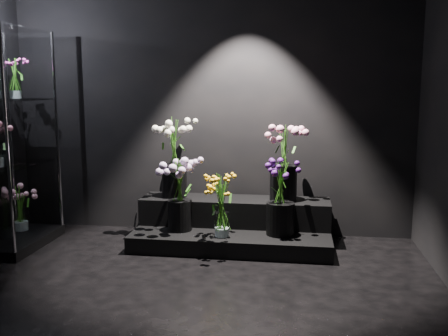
# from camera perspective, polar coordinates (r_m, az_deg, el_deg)

# --- Properties ---
(floor) EXTENTS (4.00, 4.00, 0.00)m
(floor) POSITION_cam_1_polar(r_m,az_deg,el_deg) (3.38, -7.76, -16.55)
(floor) COLOR black
(floor) RESTS_ON ground
(wall_back) EXTENTS (4.00, 0.00, 4.00)m
(wall_back) POSITION_cam_1_polar(r_m,az_deg,el_deg) (5.00, -1.68, 8.47)
(wall_back) COLOR black
(wall_back) RESTS_ON floor
(display_riser) EXTENTS (1.82, 0.81, 0.40)m
(display_riser) POSITION_cam_1_polar(r_m,az_deg,el_deg) (4.77, 1.08, -6.56)
(display_riser) COLOR black
(display_riser) RESTS_ON floor
(display_case) EXTENTS (0.54, 0.90, 1.98)m
(display_case) POSITION_cam_1_polar(r_m,az_deg,el_deg) (4.92, -23.37, 2.95)
(display_case) COLOR black
(display_case) RESTS_ON floor
(bouquet_orange_bells) EXTENTS (0.33, 0.33, 0.56)m
(bouquet_orange_bells) POSITION_cam_1_polar(r_m,az_deg,el_deg) (4.40, -0.25, -4.24)
(bouquet_orange_bells) COLOR white
(bouquet_orange_bells) RESTS_ON display_riser
(bouquet_lilac) EXTENTS (0.51, 0.51, 0.66)m
(bouquet_lilac) POSITION_cam_1_polar(r_m,az_deg,el_deg) (4.60, -5.11, -2.34)
(bouquet_lilac) COLOR black
(bouquet_lilac) RESTS_ON display_riser
(bouquet_purple) EXTENTS (0.36, 0.36, 0.68)m
(bouquet_purple) POSITION_cam_1_polar(r_m,az_deg,el_deg) (4.48, 6.50, -3.05)
(bouquet_purple) COLOR black
(bouquet_purple) RESTS_ON display_riser
(bouquet_cream_roses) EXTENTS (0.47, 0.47, 0.77)m
(bouquet_cream_roses) POSITION_cam_1_polar(r_m,az_deg,el_deg) (4.86, -5.75, 1.84)
(bouquet_cream_roses) COLOR black
(bouquet_cream_roses) RESTS_ON display_riser
(bouquet_pink_roses) EXTENTS (0.44, 0.44, 0.72)m
(bouquet_pink_roses) POSITION_cam_1_polar(r_m,az_deg,el_deg) (4.71, 6.85, 1.25)
(bouquet_pink_roses) COLOR black
(bouquet_pink_roses) RESTS_ON display_riser
(bouquet_case_magenta) EXTENTS (0.25, 0.25, 0.37)m
(bouquet_case_magenta) POSITION_cam_1_polar(r_m,az_deg,el_deg) (5.07, -22.84, 9.51)
(bouquet_case_magenta) COLOR white
(bouquet_case_magenta) RESTS_ON display_case
(bouquet_case_base_pink) EXTENTS (0.39, 0.39, 0.43)m
(bouquet_case_base_pink) POSITION_cam_1_polar(r_m,az_deg,el_deg) (5.21, -22.29, -4.13)
(bouquet_case_base_pink) COLOR white
(bouquet_case_base_pink) RESTS_ON display_case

